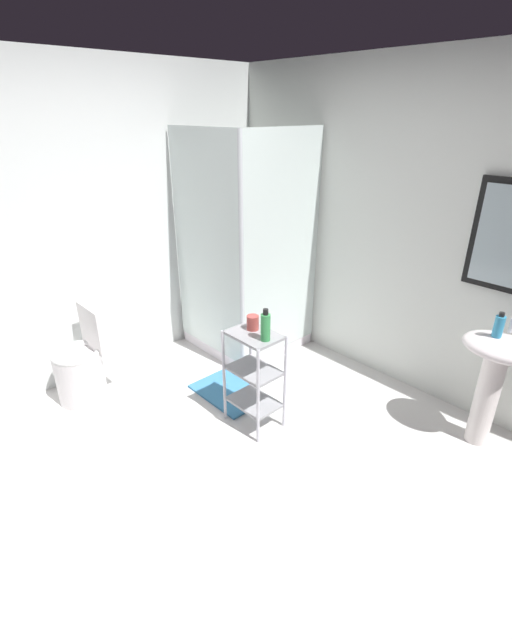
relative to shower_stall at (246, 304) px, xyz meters
name	(u,v)px	position (x,y,z in m)	size (l,w,h in m)	color
ground_plane	(230,481)	(1.22, -1.23, -0.47)	(4.20, 4.20, 0.02)	silver
wall_back	(413,234)	(1.23, 0.62, 0.79)	(4.20, 0.14, 2.50)	white
wall_left	(76,231)	(-0.63, -1.23, 0.79)	(0.10, 4.20, 2.50)	white
shower_stall	(246,304)	(0.00, 0.00, 0.00)	(0.92, 0.92, 2.00)	white
pedestal_sink	(494,369)	(2.11, 0.29, 0.12)	(0.46, 0.37, 0.81)	white
sink_faucet	(511,325)	(2.11, 0.41, 0.40)	(0.03, 0.03, 0.10)	silver
toilet	(85,362)	(-0.26, -1.47, -0.15)	(0.37, 0.49, 0.76)	white
storage_cart	(254,372)	(0.90, -0.72, -0.03)	(0.38, 0.28, 0.74)	silver
hand_soap_bottle	(499,326)	(2.08, 0.29, 0.42)	(0.06, 0.06, 0.17)	#389ED1
body_wash_bottle_green	(265,327)	(1.02, -0.73, 0.38)	(0.06, 0.06, 0.22)	green
rinse_cup	(253,323)	(0.85, -0.69, 0.33)	(0.08, 0.08, 0.10)	#B24742
bath_mat	(229,392)	(0.49, -0.63, -0.45)	(0.60, 0.40, 0.02)	teal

